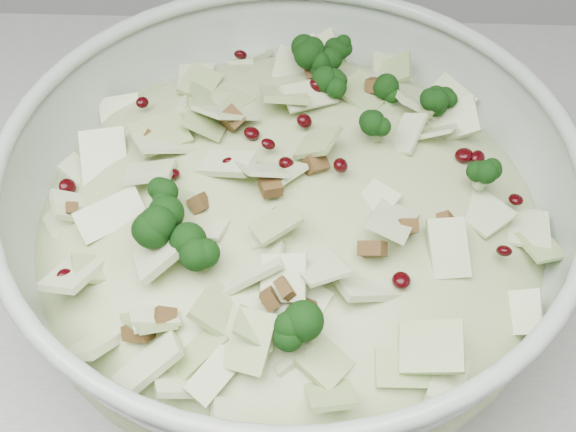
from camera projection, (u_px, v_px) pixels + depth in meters
name	position (u px, v px, depth m)	size (l,w,h in m)	color
mixing_bowl	(290.00, 230.00, 0.58)	(0.52, 0.52, 0.16)	#A4B5A6
salad	(290.00, 207.00, 0.56)	(0.49, 0.49, 0.16)	#BFCC8B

